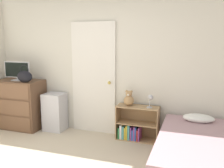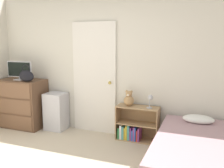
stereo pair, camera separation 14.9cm
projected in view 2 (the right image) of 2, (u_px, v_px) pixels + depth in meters
The scene contains 10 objects.
wall_back at pixel (103, 64), 4.49m from camera, with size 10.00×0.06×2.55m.
door_closed at pixel (94, 78), 4.54m from camera, with size 0.83×0.09×2.01m.
dresser at pixel (22, 103), 4.90m from camera, with size 0.89×0.52×0.94m.
tv at pixel (19, 70), 4.76m from camera, with size 0.55×0.16×0.36m.
handbag at pixel (26, 76), 4.57m from camera, with size 0.31×0.13×0.32m.
storage_bin at pixel (56, 111), 4.76m from camera, with size 0.38×0.34×0.71m.
bookshelf at pixel (135, 127), 4.27m from camera, with size 0.72×0.29×0.59m.
teddy_bear at pixel (129, 99), 4.22m from camera, with size 0.18×0.18×0.27m.
desk_lamp at pixel (150, 99), 4.05m from camera, with size 0.11×0.11×0.23m.
bed at pixel (195, 156), 3.19m from camera, with size 1.03×1.88×0.58m.
Camera 2 is at (1.74, -2.04, 1.71)m, focal length 40.00 mm.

